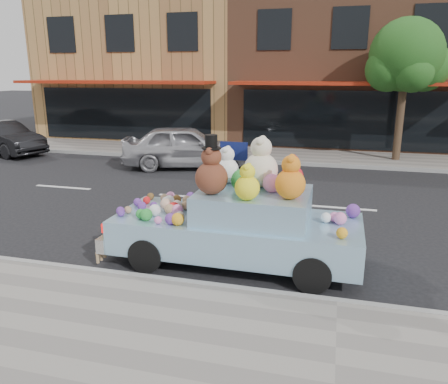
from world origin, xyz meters
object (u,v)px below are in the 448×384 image
(car_silver, at_px, (186,146))
(car_dark, at_px, (3,138))
(art_car, at_px, (238,219))
(street_tree, at_px, (406,61))

(car_silver, relative_size, car_dark, 1.09)
(art_car, bearing_deg, car_dark, 146.32)
(car_dark, bearing_deg, car_silver, -75.97)
(street_tree, relative_size, car_dark, 1.27)
(car_silver, distance_m, art_car, 8.30)
(street_tree, relative_size, art_car, 1.16)
(street_tree, bearing_deg, car_silver, -158.54)
(street_tree, xyz_separation_m, art_car, (-3.79, -10.37, -2.88))
(street_tree, bearing_deg, car_dark, -171.32)
(car_dark, relative_size, art_car, 0.91)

